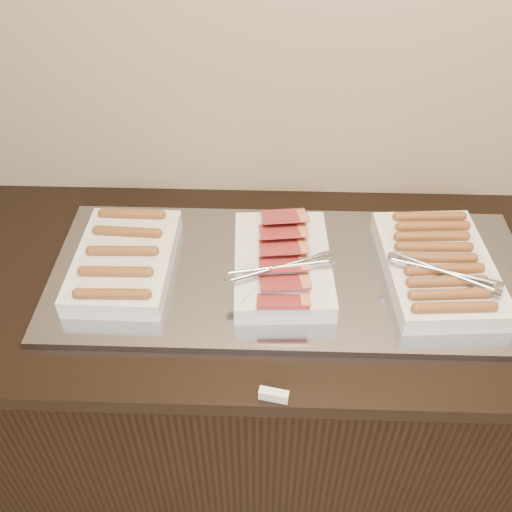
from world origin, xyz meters
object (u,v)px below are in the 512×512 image
at_px(counter, 281,381).
at_px(dish_right, 438,266).
at_px(dish_center, 282,263).
at_px(dish_left, 125,259).
at_px(warming_tray, 290,274).

xyz_separation_m(counter, dish_right, (0.37, -0.00, 0.50)).
bearing_deg(counter, dish_right, -0.53).
bearing_deg(dish_right, dish_center, 176.25).
bearing_deg(dish_center, dish_left, 176.67).
bearing_deg(warming_tray, counter, 180.00).
relative_size(counter, dish_left, 5.79).
xyz_separation_m(dish_center, dish_right, (0.38, 0.00, 0.00)).
xyz_separation_m(counter, dish_center, (-0.01, -0.00, 0.50)).
bearing_deg(counter, dish_left, 180.00).
xyz_separation_m(counter, dish_left, (-0.40, 0.00, 0.50)).
distance_m(counter, dish_right, 0.62).
bearing_deg(dish_left, warming_tray, 0.76).
distance_m(dish_center, dish_right, 0.38).
bearing_deg(counter, dish_center, -157.66).
distance_m(warming_tray, dish_right, 0.36).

